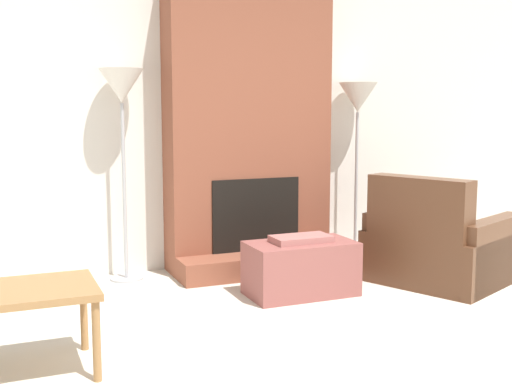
% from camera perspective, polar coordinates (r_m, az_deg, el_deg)
% --- Properties ---
extents(ground_plane, '(24.00, 24.00, 0.00)m').
position_cam_1_polar(ground_plane, '(3.65, 16.02, -15.91)').
color(ground_plane, beige).
extents(wall_back, '(7.57, 0.06, 2.60)m').
position_cam_1_polar(wall_back, '(5.91, -1.48, 6.21)').
color(wall_back, silver).
rests_on(wall_back, ground_plane).
extents(fireplace, '(1.47, 0.69, 2.60)m').
position_cam_1_polar(fireplace, '(5.70, -0.63, 5.39)').
color(fireplace, brown).
rests_on(fireplace, ground_plane).
extents(ottoman, '(0.82, 0.45, 0.46)m').
position_cam_1_polar(ottoman, '(4.97, 4.01, -6.70)').
color(ottoman, '#8C4C47').
rests_on(ottoman, ground_plane).
extents(armchair, '(1.35, 1.33, 0.90)m').
position_cam_1_polar(armchair, '(5.54, 15.88, -4.87)').
color(armchair, brown).
rests_on(armchair, ground_plane).
extents(side_table, '(0.61, 0.56, 0.48)m').
position_cam_1_polar(side_table, '(3.69, -18.77, -8.96)').
color(side_table, '#9E7042').
rests_on(side_table, ground_plane).
extents(floor_lamp_left, '(0.36, 0.36, 1.75)m').
position_cam_1_polar(floor_lamp_left, '(5.36, -11.84, 8.30)').
color(floor_lamp_left, '#ADADB2').
rests_on(floor_lamp_left, ground_plane).
extents(floor_lamp_right, '(0.36, 0.36, 1.67)m').
position_cam_1_polar(floor_lamp_right, '(6.17, 9.03, 7.56)').
color(floor_lamp_right, '#ADADB2').
rests_on(floor_lamp_right, ground_plane).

